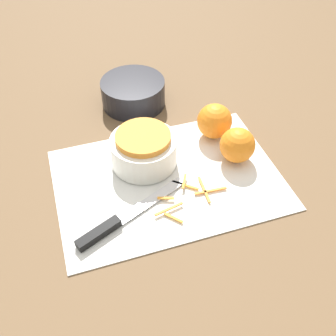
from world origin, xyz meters
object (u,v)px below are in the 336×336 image
object	(u,v)px
orange_left	(237,145)
bowl_speckled	(144,149)
knife	(114,224)
orange_right	(215,121)
bowl_dark	(135,92)

from	to	relation	value
orange_left	bowl_speckled	bearing A→B (deg)	165.04
knife	orange_right	xyz separation A→B (m)	(0.29, 0.19, 0.03)
bowl_dark	knife	world-z (taller)	bowl_dark
bowl_dark	knife	xyz separation A→B (m)	(-0.14, -0.38, -0.02)
bowl_speckled	orange_left	distance (m)	0.21
bowl_speckled	orange_right	distance (m)	0.19
bowl_speckled	bowl_dark	world-z (taller)	bowl_speckled
knife	orange_right	world-z (taller)	orange_right
bowl_speckled	bowl_dark	xyz separation A→B (m)	(0.04, 0.23, -0.01)
orange_left	orange_right	xyz separation A→B (m)	(-0.02, 0.09, 0.00)
orange_left	orange_right	world-z (taller)	orange_right
orange_right	bowl_dark	bearing A→B (deg)	126.93
bowl_dark	orange_right	xyz separation A→B (m)	(0.14, -0.19, 0.01)
knife	bowl_dark	bearing A→B (deg)	45.74
bowl_speckled	knife	distance (m)	0.19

